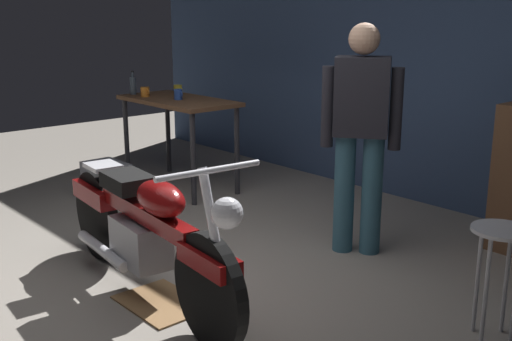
{
  "coord_description": "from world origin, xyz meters",
  "views": [
    {
      "loc": [
        3.23,
        -2.16,
        1.76
      ],
      "look_at": [
        0.01,
        0.7,
        0.65
      ],
      "focal_mm": 44.16,
      "sensor_mm": 36.0,
      "label": 1
    }
  ],
  "objects_px": {
    "person_standing": "(361,129)",
    "bottle": "(133,85)",
    "mug_blue_enamel": "(178,94)",
    "mug_orange_travel": "(145,92)",
    "storage_bin": "(107,180)",
    "mug_yellow_tall": "(178,89)",
    "motorcycle": "(144,228)",
    "shop_stool": "(500,253)"
  },
  "relations": [
    {
      "from": "motorcycle",
      "to": "mug_yellow_tall",
      "type": "distance_m",
      "value": 2.92
    },
    {
      "from": "mug_blue_enamel",
      "to": "bottle",
      "type": "height_order",
      "value": "bottle"
    },
    {
      "from": "mug_blue_enamel",
      "to": "storage_bin",
      "type": "bearing_deg",
      "value": -106.11
    },
    {
      "from": "mug_yellow_tall",
      "to": "mug_blue_enamel",
      "type": "bearing_deg",
      "value": -34.44
    },
    {
      "from": "motorcycle",
      "to": "mug_yellow_tall",
      "type": "height_order",
      "value": "motorcycle"
    },
    {
      "from": "motorcycle",
      "to": "shop_stool",
      "type": "bearing_deg",
      "value": 39.49
    },
    {
      "from": "bottle",
      "to": "mug_orange_travel",
      "type": "bearing_deg",
      "value": -1.35
    },
    {
      "from": "person_standing",
      "to": "shop_stool",
      "type": "xyz_separation_m",
      "value": [
        1.33,
        -0.44,
        -0.43
      ]
    },
    {
      "from": "bottle",
      "to": "mug_yellow_tall",
      "type": "bearing_deg",
      "value": 51.75
    },
    {
      "from": "shop_stool",
      "to": "bottle",
      "type": "xyz_separation_m",
      "value": [
        -4.23,
        0.32,
        0.5
      ]
    },
    {
      "from": "mug_orange_travel",
      "to": "mug_yellow_tall",
      "type": "bearing_deg",
      "value": 82.63
    },
    {
      "from": "mug_orange_travel",
      "to": "mug_blue_enamel",
      "type": "relative_size",
      "value": 1.06
    },
    {
      "from": "mug_orange_travel",
      "to": "shop_stool",
      "type": "bearing_deg",
      "value": -4.55
    },
    {
      "from": "bottle",
      "to": "mug_blue_enamel",
      "type": "bearing_deg",
      "value": 11.01
    },
    {
      "from": "motorcycle",
      "to": "mug_orange_travel",
      "type": "xyz_separation_m",
      "value": [
        -2.28,
        1.45,
        0.5
      ]
    },
    {
      "from": "shop_stool",
      "to": "bottle",
      "type": "height_order",
      "value": "bottle"
    },
    {
      "from": "storage_bin",
      "to": "mug_yellow_tall",
      "type": "distance_m",
      "value": 1.24
    },
    {
      "from": "mug_orange_travel",
      "to": "motorcycle",
      "type": "bearing_deg",
      "value": -32.49
    },
    {
      "from": "storage_bin",
      "to": "mug_yellow_tall",
      "type": "xyz_separation_m",
      "value": [
        -0.14,
        0.95,
        0.78
      ]
    },
    {
      "from": "bottle",
      "to": "person_standing",
      "type": "bearing_deg",
      "value": 2.38
    },
    {
      "from": "motorcycle",
      "to": "storage_bin",
      "type": "bearing_deg",
      "value": 163.51
    },
    {
      "from": "person_standing",
      "to": "bottle",
      "type": "height_order",
      "value": "person_standing"
    },
    {
      "from": "person_standing",
      "to": "mug_blue_enamel",
      "type": "distance_m",
      "value": 2.27
    },
    {
      "from": "shop_stool",
      "to": "mug_yellow_tall",
      "type": "xyz_separation_m",
      "value": [
        -3.95,
        0.69,
        0.45
      ]
    },
    {
      "from": "motorcycle",
      "to": "person_standing",
      "type": "height_order",
      "value": "person_standing"
    },
    {
      "from": "bottle",
      "to": "storage_bin",
      "type": "bearing_deg",
      "value": -54.12
    },
    {
      "from": "mug_orange_travel",
      "to": "bottle",
      "type": "relative_size",
      "value": 0.51
    },
    {
      "from": "motorcycle",
      "to": "mug_blue_enamel",
      "type": "distance_m",
      "value": 2.51
    },
    {
      "from": "mug_blue_enamel",
      "to": "motorcycle",
      "type": "bearing_deg",
      "value": -40.01
    },
    {
      "from": "person_standing",
      "to": "mug_yellow_tall",
      "type": "relative_size",
      "value": 13.98
    },
    {
      "from": "storage_bin",
      "to": "mug_blue_enamel",
      "type": "relative_size",
      "value": 3.84
    },
    {
      "from": "shop_stool",
      "to": "storage_bin",
      "type": "relative_size",
      "value": 1.45
    },
    {
      "from": "mug_blue_enamel",
      "to": "person_standing",
      "type": "bearing_deg",
      "value": -0.07
    },
    {
      "from": "person_standing",
      "to": "storage_bin",
      "type": "relative_size",
      "value": 3.8
    },
    {
      "from": "motorcycle",
      "to": "storage_bin",
      "type": "height_order",
      "value": "motorcycle"
    },
    {
      "from": "motorcycle",
      "to": "bottle",
      "type": "xyz_separation_m",
      "value": [
        -2.52,
        1.46,
        0.55
      ]
    },
    {
      "from": "motorcycle",
      "to": "mug_yellow_tall",
      "type": "bearing_deg",
      "value": 146.83
    },
    {
      "from": "person_standing",
      "to": "mug_orange_travel",
      "type": "distance_m",
      "value": 2.67
    },
    {
      "from": "shop_stool",
      "to": "mug_blue_enamel",
      "type": "xyz_separation_m",
      "value": [
        -3.6,
        0.45,
        0.45
      ]
    },
    {
      "from": "storage_bin",
      "to": "mug_orange_travel",
      "type": "height_order",
      "value": "mug_orange_travel"
    },
    {
      "from": "mug_blue_enamel",
      "to": "shop_stool",
      "type": "bearing_deg",
      "value": -7.08
    },
    {
      "from": "mug_orange_travel",
      "to": "person_standing",
      "type": "bearing_deg",
      "value": 2.71
    }
  ]
}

